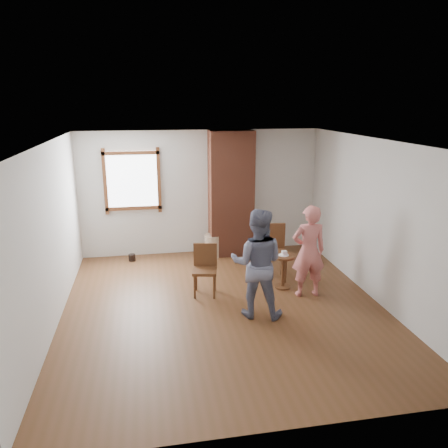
# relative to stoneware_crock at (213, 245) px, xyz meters

# --- Properties ---
(ground) EXTENTS (5.50, 5.50, 0.00)m
(ground) POSITION_rel_stoneware_crock_xyz_m (-0.20, -2.40, -0.23)
(ground) COLOR brown
(ground) RESTS_ON ground
(room_shell) EXTENTS (5.04, 5.52, 2.62)m
(room_shell) POSITION_rel_stoneware_crock_xyz_m (-0.26, -1.79, 1.58)
(room_shell) COLOR silver
(room_shell) RESTS_ON ground
(brick_chimney) EXTENTS (0.90, 0.50, 2.60)m
(brick_chimney) POSITION_rel_stoneware_crock_xyz_m (0.40, 0.10, 1.07)
(brick_chimney) COLOR brown
(brick_chimney) RESTS_ON ground
(stoneware_crock) EXTENTS (0.40, 0.40, 0.46)m
(stoneware_crock) POSITION_rel_stoneware_crock_xyz_m (0.00, 0.00, 0.00)
(stoneware_crock) COLOR #C1A98B
(stoneware_crock) RESTS_ON ground
(dark_pot) EXTENTS (0.18, 0.18, 0.14)m
(dark_pot) POSITION_rel_stoneware_crock_xyz_m (-1.68, 0.00, -0.16)
(dark_pot) COLOR black
(dark_pot) RESTS_ON ground
(dining_chair_left) EXTENTS (0.47, 0.47, 0.85)m
(dining_chair_left) POSITION_rel_stoneware_crock_xyz_m (-0.41, -1.79, 0.25)
(dining_chair_left) COLOR brown
(dining_chair_left) RESTS_ON ground
(dining_chair_right) EXTENTS (0.52, 0.52, 1.00)m
(dining_chair_right) POSITION_rel_stoneware_crock_xyz_m (0.91, -1.33, 0.33)
(dining_chair_right) COLOR brown
(dining_chair_right) RESTS_ON ground
(side_table) EXTENTS (0.40, 0.40, 0.60)m
(side_table) POSITION_rel_stoneware_crock_xyz_m (0.95, -1.82, 0.17)
(side_table) COLOR brown
(side_table) RESTS_ON ground
(cake_plate) EXTENTS (0.18, 0.18, 0.01)m
(cake_plate) POSITION_rel_stoneware_crock_xyz_m (0.95, -1.82, 0.37)
(cake_plate) COLOR white
(cake_plate) RESTS_ON side_table
(cake_slice) EXTENTS (0.08, 0.07, 0.06)m
(cake_slice) POSITION_rel_stoneware_crock_xyz_m (0.96, -1.82, 0.41)
(cake_slice) COLOR white
(cake_slice) RESTS_ON cake_plate
(man) EXTENTS (0.98, 0.87, 1.67)m
(man) POSITION_rel_stoneware_crock_xyz_m (0.25, -2.71, 0.60)
(man) COLOR #151A3A
(man) RESTS_ON ground
(person_pink) EXTENTS (0.58, 0.39, 1.56)m
(person_pink) POSITION_rel_stoneware_crock_xyz_m (1.26, -2.19, 0.55)
(person_pink) COLOR #D56F6A
(person_pink) RESTS_ON ground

